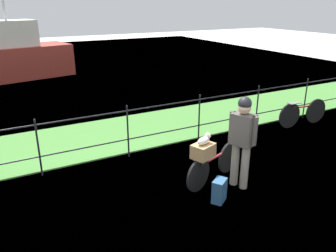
{
  "coord_description": "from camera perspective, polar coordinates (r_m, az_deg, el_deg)",
  "views": [
    {
      "loc": [
        -2.42,
        -4.1,
        3.16
      ],
      "look_at": [
        0.5,
        1.27,
        0.9
      ],
      "focal_mm": 35.97,
      "sensor_mm": 36.0,
      "label": 1
    }
  ],
  "objects": [
    {
      "name": "bicycle_parked",
      "position": [
        9.74,
        21.83,
        2.11
      ],
      "size": [
        1.63,
        0.18,
        0.68
      ],
      "color": "black",
      "rests_on": "ground"
    },
    {
      "name": "harbor_water",
      "position": [
        15.02,
        -18.76,
        7.1
      ],
      "size": [
        30.0,
        30.0,
        0.0
      ],
      "primitive_type": "plane",
      "color": "#426684",
      "rests_on": "ground"
    },
    {
      "name": "wooden_crate",
      "position": [
        5.87,
        5.97,
        -4.2
      ],
      "size": [
        0.46,
        0.4,
        0.25
      ],
      "primitive_type": "cube",
      "rotation": [
        0.0,
        0.0,
        0.34
      ],
      "color": "#A87F51",
      "rests_on": "bicycle_main"
    },
    {
      "name": "bicycle_main",
      "position": [
        6.3,
        7.68,
        -6.62
      ],
      "size": [
        1.49,
        0.57,
        0.61
      ],
      "color": "black",
      "rests_on": "ground"
    },
    {
      "name": "backpack_on_paving",
      "position": [
        5.77,
        8.69,
        -10.78
      ],
      "size": [
        0.33,
        0.31,
        0.4
      ],
      "primitive_type": "cube",
      "rotation": [
        0.0,
        0.0,
        3.73
      ],
      "color": "#28517A",
      "rests_on": "ground"
    },
    {
      "name": "cyclist_person",
      "position": [
        5.95,
        12.48,
        -1.45
      ],
      "size": [
        0.38,
        0.51,
        1.68
      ],
      "color": "gray",
      "rests_on": "ground"
    },
    {
      "name": "ground_plane",
      "position": [
        5.71,
        1.74,
        -13.29
      ],
      "size": [
        60.0,
        60.0,
        0.0
      ],
      "primitive_type": "plane",
      "color": "beige"
    },
    {
      "name": "terrier_dog",
      "position": [
        5.81,
        6.19,
        -2.31
      ],
      "size": [
        0.32,
        0.23,
        0.18
      ],
      "color": "silver",
      "rests_on": "wooden_crate"
    },
    {
      "name": "moored_boat_near",
      "position": [
        16.19,
        -24.96,
        10.53
      ],
      "size": [
        5.13,
        2.81,
        4.04
      ],
      "color": "#9E3328",
      "rests_on": "ground"
    },
    {
      "name": "iron_fence",
      "position": [
        7.13,
        -6.84,
        -0.27
      ],
      "size": [
        18.04,
        0.04,
        1.16
      ],
      "color": "black",
      "rests_on": "ground"
    },
    {
      "name": "grass_strip",
      "position": [
        8.55,
        -10.06,
        -1.6
      ],
      "size": [
        27.0,
        2.4,
        0.03
      ],
      "primitive_type": "cube",
      "color": "#478438",
      "rests_on": "ground"
    }
  ]
}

